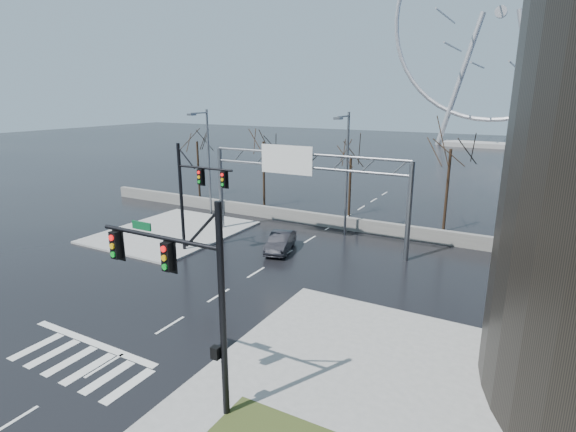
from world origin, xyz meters
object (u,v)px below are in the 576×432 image
Objects in this scene: signal_mast_far at (192,189)px; sign_gantry at (300,178)px; signal_mast_near at (190,285)px; car at (281,242)px; ferris_wheel at (500,22)px.

sign_gantry is (5.49, 6.00, 0.35)m from signal_mast_far.
signal_mast_near is 18.00m from car.
car is at bearing 34.21° from signal_mast_far.
sign_gantry is 3.82× the size of car.
car is at bearing -97.56° from sign_gantry.
sign_gantry is (-5.52, 19.00, 0.31)m from signal_mast_near.
signal_mast_far is at bearing 130.26° from signal_mast_near.
ferris_wheel is at bearing 86.16° from sign_gantry.
car is at bearing 109.50° from signal_mast_near.
ferris_wheel reaches higher than car.
ferris_wheel is at bearing 82.80° from signal_mast_far.
signal_mast_far is 89.30m from ferris_wheel.
sign_gantry reaches higher than car.
ferris_wheel reaches higher than sign_gantry.
signal_mast_near is at bearing -89.92° from ferris_wheel.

